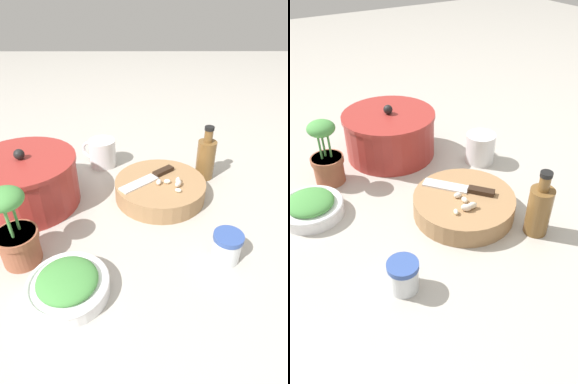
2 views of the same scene
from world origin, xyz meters
TOP-DOWN VIEW (x-y plane):
  - ground_plane at (0.00, 0.00)m, footprint 5.00×5.00m
  - cutting_board at (0.07, -0.04)m, footprint 0.26×0.26m
  - chef_knife at (0.08, -0.02)m, footprint 0.14×0.16m
  - garlic_cloves at (0.05, -0.08)m, footprint 0.07×0.08m
  - herb_bowl at (-0.27, 0.16)m, footprint 0.17×0.17m
  - spice_jar at (-0.18, -0.18)m, footprint 0.07×0.07m
  - coffee_mug at (0.26, 0.15)m, footprint 0.09×0.12m
  - oil_bottle at (0.18, -0.19)m, footprint 0.06×0.06m
  - stock_pot at (0.04, 0.33)m, footprint 0.29×0.29m
  - potted_herb at (-0.18, 0.28)m, footprint 0.09×0.09m

SIDE VIEW (x-z plane):
  - ground_plane at x=0.00m, z-range 0.00..0.00m
  - herb_bowl at x=-0.27m, z-range 0.00..0.06m
  - cutting_board at x=0.07m, z-range 0.00..0.05m
  - spice_jar at x=-0.18m, z-range 0.00..0.07m
  - coffee_mug at x=0.26m, z-range 0.00..0.09m
  - chef_knife at x=0.08m, z-range 0.05..0.06m
  - garlic_cloves at x=0.05m, z-range 0.05..0.07m
  - oil_bottle at x=0.18m, z-range -0.02..0.16m
  - stock_pot at x=0.04m, z-range -0.01..0.16m
  - potted_herb at x=-0.18m, z-range -0.02..0.18m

